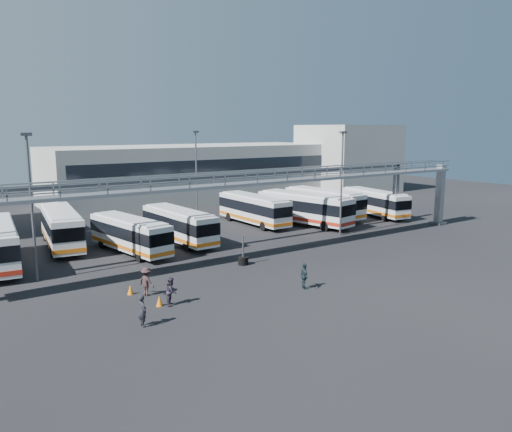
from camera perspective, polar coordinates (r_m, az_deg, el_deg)
ground at (r=37.51m, az=3.81°, el=-6.26°), size 140.00×140.00×0.00m
gantry at (r=41.07m, az=-1.21°, el=3.03°), size 51.40×5.15×7.10m
warehouse at (r=74.86m, az=-7.15°, el=4.95°), size 42.00×14.00×8.00m
building_right at (r=85.43m, az=10.53°, el=6.49°), size 14.00×12.00×11.00m
light_pole_left at (r=37.02m, az=-24.31°, el=1.72°), size 0.70×0.35×10.21m
light_pole_mid at (r=49.46m, az=9.76°, el=4.33°), size 0.70×0.35×10.21m
light_pole_back at (r=56.90m, az=-6.84°, el=5.13°), size 0.70×0.35×10.21m
bus_2 at (r=47.56m, az=-21.38°, el=-1.13°), size 4.03×11.41×3.39m
bus_3 at (r=43.71m, az=-14.23°, el=-1.95°), size 3.80×10.20×3.03m
bus_4 at (r=46.60m, az=-8.80°, el=-0.94°), size 2.86×10.45×3.14m
bus_6 at (r=54.77m, az=-0.27°, el=0.87°), size 2.52×10.71×3.25m
bus_7 at (r=54.76m, az=5.54°, el=0.97°), size 4.85×11.83×3.51m
bus_8 at (r=59.70m, az=7.75°, el=1.59°), size 3.21×11.14×3.34m
bus_9 at (r=61.91m, az=13.35°, el=1.59°), size 3.93×10.49×3.11m
pedestrian_a at (r=27.77m, az=-12.85°, el=-10.50°), size 0.44×0.66×1.76m
pedestrian_b at (r=30.63m, az=-9.64°, el=-8.47°), size 1.03×1.06×1.72m
pedestrian_c at (r=32.59m, az=-12.40°, el=-7.33°), size 1.09×1.36×1.83m
pedestrian_d at (r=33.27m, az=5.54°, el=-6.86°), size 0.74×1.10×1.74m
cone_left at (r=30.75m, az=-10.98°, el=-9.51°), size 0.51×0.51×0.63m
cone_right at (r=33.21m, az=-14.17°, el=-8.16°), size 0.50×0.50×0.63m
tire_stack at (r=38.97m, az=-1.49°, el=-5.03°), size 0.80×0.80×2.30m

